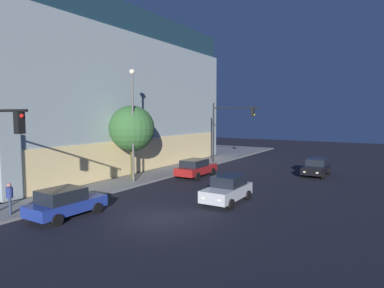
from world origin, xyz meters
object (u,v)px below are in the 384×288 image
object	(u,v)px
car_black	(316,167)
pedestrian_waiting	(10,196)
sidewalk_tree	(132,128)
modern_building	(73,96)
street_lamp_sidewalk	(133,113)
car_silver	(228,189)
car_red	(196,168)
traffic_light_far_corner	(227,123)
car_blue	(65,202)

from	to	relation	value
car_black	pedestrian_waiting	bearing A→B (deg)	151.65
sidewalk_tree	pedestrian_waiting	bearing A→B (deg)	-173.97
pedestrian_waiting	car_black	bearing A→B (deg)	-28.35
modern_building	sidewalk_tree	size ratio (longest dim) A/B	4.74
street_lamp_sidewalk	car_silver	xyz separation A→B (m)	(-1.50, -9.18, -4.90)
car_red	traffic_light_far_corner	bearing A→B (deg)	6.45
modern_building	car_blue	bearing A→B (deg)	-131.22
street_lamp_sidewalk	sidewalk_tree	size ratio (longest dim) A/B	1.46
car_blue	car_red	xyz separation A→B (m)	(14.10, -0.10, 0.03)
sidewalk_tree	car_black	distance (m)	17.19
street_lamp_sidewalk	modern_building	bearing A→B (deg)	68.71
modern_building	car_blue	distance (m)	22.68
sidewalk_tree	pedestrian_waiting	distance (m)	12.12
car_red	street_lamp_sidewalk	bearing A→B (deg)	150.01
car_blue	car_black	distance (m)	22.51
car_blue	car_silver	world-z (taller)	car_silver
car_blue	car_black	xyz separation A→B (m)	(20.51, -9.28, -0.02)
street_lamp_sidewalk	car_red	distance (m)	7.67
sidewalk_tree	car_silver	bearing A→B (deg)	-103.96
traffic_light_far_corner	car_silver	world-z (taller)	traffic_light_far_corner
car_black	traffic_light_far_corner	bearing A→B (deg)	77.60
modern_building	street_lamp_sidewalk	size ratio (longest dim) A/B	3.25
modern_building	traffic_light_far_corner	distance (m)	17.83
car_silver	car_red	size ratio (longest dim) A/B	0.94
car_silver	car_red	world-z (taller)	car_silver
car_silver	car_black	xyz separation A→B (m)	(12.99, -2.94, -0.07)
modern_building	car_silver	world-z (taller)	modern_building
pedestrian_waiting	car_blue	bearing A→B (deg)	-59.27
car_red	car_silver	bearing A→B (deg)	-136.54
street_lamp_sidewalk	pedestrian_waiting	distance (m)	11.52
pedestrian_waiting	car_black	distance (m)	25.08
pedestrian_waiting	car_silver	distance (m)	12.76
modern_building	sidewalk_tree	distance (m)	13.48
car_silver	car_red	distance (m)	9.07
street_lamp_sidewalk	car_silver	distance (m)	10.51
car_blue	car_black	size ratio (longest dim) A/B	0.93
car_silver	sidewalk_tree	bearing A→B (deg)	76.04
car_black	street_lamp_sidewalk	bearing A→B (deg)	133.50
modern_building	car_blue	size ratio (longest dim) A/B	6.91
modern_building	car_red	world-z (taller)	modern_building
traffic_light_far_corner	car_red	size ratio (longest dim) A/B	1.47
car_blue	car_red	size ratio (longest dim) A/B	0.93
pedestrian_waiting	car_blue	world-z (taller)	pedestrian_waiting
modern_building	car_red	xyz separation A→B (m)	(-0.14, -16.34, -6.90)
modern_building	car_blue	xyz separation A→B (m)	(-14.23, -16.24, -6.93)
traffic_light_far_corner	car_red	xyz separation A→B (m)	(-8.64, -0.98, -3.84)
sidewalk_tree	car_black	bearing A→B (deg)	-51.47
street_lamp_sidewalk	sidewalk_tree	world-z (taller)	street_lamp_sidewalk
traffic_light_far_corner	car_blue	xyz separation A→B (m)	(-22.74, -0.88, -3.87)
traffic_light_far_corner	car_blue	bearing A→B (deg)	-177.79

